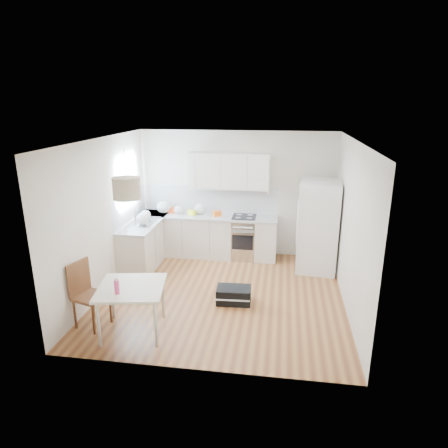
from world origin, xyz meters
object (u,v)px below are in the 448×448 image
(dining_chair, at_px, (91,295))
(dining_table, at_px, (131,291))
(gym_bag, at_px, (234,295))
(refrigerator, at_px, (319,226))

(dining_chair, bearing_deg, dining_table, 12.05)
(dining_table, height_order, gym_bag, dining_table)
(dining_table, xyz_separation_m, gym_bag, (1.36, 1.11, -0.52))
(dining_chair, bearing_deg, refrigerator, 55.49)
(dining_table, bearing_deg, gym_bag, 29.56)
(refrigerator, xyz_separation_m, dining_table, (-2.85, -2.79, -0.25))
(refrigerator, bearing_deg, dining_table, -131.30)
(dining_chair, height_order, gym_bag, dining_chair)
(refrigerator, xyz_separation_m, gym_bag, (-1.49, -1.68, -0.77))
(refrigerator, relative_size, dining_table, 1.68)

